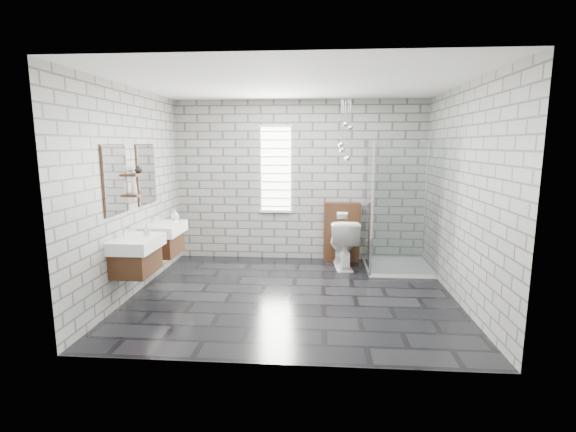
# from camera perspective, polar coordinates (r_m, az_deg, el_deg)

# --- Properties ---
(floor) EXTENTS (4.20, 3.60, 0.02)m
(floor) POSITION_cam_1_polar(r_m,az_deg,el_deg) (5.63, 0.61, -10.75)
(floor) COLOR black
(floor) RESTS_ON ground
(ceiling) EXTENTS (4.20, 3.60, 0.02)m
(ceiling) POSITION_cam_1_polar(r_m,az_deg,el_deg) (5.33, 0.66, 17.80)
(ceiling) COLOR white
(ceiling) RESTS_ON wall_back
(wall_back) EXTENTS (4.20, 0.02, 2.70)m
(wall_back) POSITION_cam_1_polar(r_m,az_deg,el_deg) (7.11, 1.57, 4.80)
(wall_back) COLOR gray
(wall_back) RESTS_ON floor
(wall_front) EXTENTS (4.20, 0.02, 2.70)m
(wall_front) POSITION_cam_1_polar(r_m,az_deg,el_deg) (3.53, -1.26, -0.27)
(wall_front) COLOR gray
(wall_front) RESTS_ON floor
(wall_left) EXTENTS (0.02, 3.60, 2.70)m
(wall_left) POSITION_cam_1_polar(r_m,az_deg,el_deg) (5.84, -20.53, 3.10)
(wall_left) COLOR gray
(wall_left) RESTS_ON floor
(wall_right) EXTENTS (0.02, 3.60, 2.70)m
(wall_right) POSITION_cam_1_polar(r_m,az_deg,el_deg) (5.59, 22.78, 2.69)
(wall_right) COLOR gray
(wall_right) RESTS_ON floor
(vanity_left) EXTENTS (0.47, 0.70, 1.57)m
(vanity_left) POSITION_cam_1_polar(r_m,az_deg,el_deg) (5.42, -20.33, -3.73)
(vanity_left) COLOR #452715
(vanity_left) RESTS_ON wall_left
(vanity_right) EXTENTS (0.47, 0.70, 1.57)m
(vanity_right) POSITION_cam_1_polar(r_m,az_deg,el_deg) (6.23, -16.91, -1.85)
(vanity_right) COLOR #452715
(vanity_right) RESTS_ON wall_left
(shelf_lower) EXTENTS (0.14, 0.30, 0.03)m
(shelf_lower) POSITION_cam_1_polar(r_m,az_deg,el_deg) (5.77, -20.00, 2.75)
(shelf_lower) COLOR #452715
(shelf_lower) RESTS_ON wall_left
(shelf_upper) EXTENTS (0.14, 0.30, 0.03)m
(shelf_upper) POSITION_cam_1_polar(r_m,az_deg,el_deg) (5.74, -20.15, 5.33)
(shelf_upper) COLOR #452715
(shelf_upper) RESTS_ON wall_left
(window) EXTENTS (0.56, 0.05, 1.48)m
(window) POSITION_cam_1_polar(r_m,az_deg,el_deg) (7.10, -1.68, 6.41)
(window) COLOR white
(window) RESTS_ON wall_back
(cistern_panel) EXTENTS (0.60, 0.20, 1.00)m
(cistern_panel) POSITION_cam_1_polar(r_m,az_deg,el_deg) (7.13, 7.35, -2.18)
(cistern_panel) COLOR #452715
(cistern_panel) RESTS_ON floor
(flush_plate) EXTENTS (0.18, 0.01, 0.12)m
(flush_plate) POSITION_cam_1_polar(r_m,az_deg,el_deg) (6.97, 7.45, 0.06)
(flush_plate) COLOR silver
(flush_plate) RESTS_ON cistern_panel
(shower_enclosure) EXTENTS (1.00, 1.00, 2.03)m
(shower_enclosure) POSITION_cam_1_polar(r_m,az_deg,el_deg) (6.71, 14.20, -3.11)
(shower_enclosure) COLOR white
(shower_enclosure) RESTS_ON floor
(pendant_cluster) EXTENTS (0.23, 0.22, 0.99)m
(pendant_cluster) POSITION_cam_1_polar(r_m,az_deg,el_deg) (6.65, 7.83, 10.23)
(pendant_cluster) COLOR silver
(pendant_cluster) RESTS_ON ceiling
(toilet) EXTENTS (0.51, 0.81, 0.79)m
(toilet) POSITION_cam_1_polar(r_m,az_deg,el_deg) (6.79, 7.49, -3.70)
(toilet) COLOR white
(toilet) RESTS_ON floor
(soap_bottle_a) EXTENTS (0.10, 0.10, 0.16)m
(soap_bottle_a) POSITION_cam_1_polar(r_m,az_deg,el_deg) (5.45, -18.78, -1.69)
(soap_bottle_a) COLOR #B2B2B2
(soap_bottle_a) RESTS_ON vanity_left
(soap_bottle_b) EXTENTS (0.14, 0.14, 0.15)m
(soap_bottle_b) POSITION_cam_1_polar(r_m,az_deg,el_deg) (6.48, -15.23, 0.19)
(soap_bottle_b) COLOR #B2B2B2
(soap_bottle_b) RESTS_ON vanity_right
(soap_bottle_c) EXTENTS (0.07, 0.07, 0.18)m
(soap_bottle_c) POSITION_cam_1_polar(r_m,az_deg,el_deg) (5.68, -20.30, 3.71)
(soap_bottle_c) COLOR #B2B2B2
(soap_bottle_c) RESTS_ON shelf_lower
(vase) EXTENTS (0.12, 0.12, 0.10)m
(vase) POSITION_cam_1_polar(r_m,az_deg,el_deg) (5.81, -19.75, 6.04)
(vase) COLOR #B2B2B2
(vase) RESTS_ON shelf_upper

